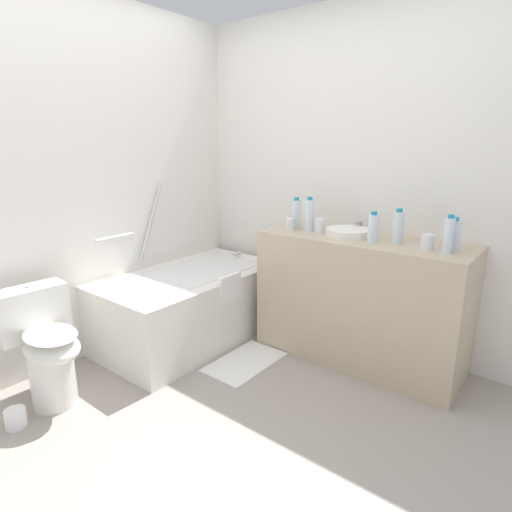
{
  "coord_description": "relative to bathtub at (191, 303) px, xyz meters",
  "views": [
    {
      "loc": [
        -1.37,
        -1.37,
        1.51
      ],
      "look_at": [
        0.7,
        0.26,
        0.8
      ],
      "focal_mm": 29.54,
      "sensor_mm": 36.0,
      "label": 1
    }
  ],
  "objects": [
    {
      "name": "ground_plane",
      "position": [
        -0.74,
        -0.95,
        -0.29
      ],
      "size": [
        4.03,
        4.03,
        0.0
      ],
      "primitive_type": "plane",
      "color": "#9E9389"
    },
    {
      "name": "wall_right_mirror",
      "position": [
        0.82,
        -0.95,
        0.94
      ],
      "size": [
        0.1,
        3.08,
        2.47
      ],
      "primitive_type": "cube",
      "color": "silver",
      "rests_on": "ground_plane"
    },
    {
      "name": "water_bottle_2",
      "position": [
        0.43,
        -1.72,
        0.7
      ],
      "size": [
        0.06,
        0.06,
        0.23
      ],
      "color": "silver",
      "rests_on": "vanity_counter"
    },
    {
      "name": "drinking_glass_1",
      "position": [
        0.47,
        -0.85,
        0.65
      ],
      "size": [
        0.06,
        0.06,
        0.1
      ],
      "primitive_type": "cylinder",
      "color": "white",
      "rests_on": "vanity_counter"
    },
    {
      "name": "sink_basin",
      "position": [
        0.5,
        -1.06,
        0.62
      ],
      "size": [
        0.31,
        0.31,
        0.05
      ],
      "primitive_type": "cylinder",
      "color": "white",
      "rests_on": "vanity_counter"
    },
    {
      "name": "vanity_counter",
      "position": [
        0.5,
        -1.18,
        0.16
      ],
      "size": [
        0.54,
        1.41,
        0.89
      ],
      "primitive_type": "cube",
      "color": "tan",
      "rests_on": "ground_plane"
    },
    {
      "name": "water_bottle_5",
      "position": [
        0.47,
        -0.77,
        0.72
      ],
      "size": [
        0.07,
        0.07,
        0.25
      ],
      "color": "silver",
      "rests_on": "vanity_counter"
    },
    {
      "name": "wall_back_tiled",
      "position": [
        -0.74,
        0.44,
        0.94
      ],
      "size": [
        3.43,
        0.1,
        2.47
      ],
      "primitive_type": "cube",
      "color": "silver",
      "rests_on": "ground_plane"
    },
    {
      "name": "bath_mat",
      "position": [
        -0.06,
        -0.6,
        -0.28
      ],
      "size": [
        0.58,
        0.34,
        0.01
      ],
      "primitive_type": "cube",
      "color": "white",
      "rests_on": "ground_plane"
    },
    {
      "name": "water_bottle_1",
      "position": [
        0.5,
        -1.73,
        0.69
      ],
      "size": [
        0.07,
        0.07,
        0.2
      ],
      "color": "silver",
      "rests_on": "vanity_counter"
    },
    {
      "name": "water_bottle_4",
      "position": [
        0.42,
        -1.27,
        0.69
      ],
      "size": [
        0.07,
        0.07,
        0.2
      ],
      "color": "silver",
      "rests_on": "vanity_counter"
    },
    {
      "name": "water_bottle_0",
      "position": [
        0.49,
        -1.4,
        0.7
      ],
      "size": [
        0.07,
        0.07,
        0.22
      ],
      "color": "silver",
      "rests_on": "vanity_counter"
    },
    {
      "name": "bathtub",
      "position": [
        0.0,
        0.0,
        0.0
      ],
      "size": [
        1.43,
        0.78,
        1.21
      ],
      "color": "white",
      "rests_on": "ground_plane"
    },
    {
      "name": "toilet_paper_roll",
      "position": [
        -1.37,
        -0.06,
        -0.23
      ],
      "size": [
        0.11,
        0.11,
        0.11
      ],
      "primitive_type": "cylinder",
      "color": "white",
      "rests_on": "ground_plane"
    },
    {
      "name": "drinking_glass_0",
      "position": [
        0.44,
        -1.61,
        0.65
      ],
      "size": [
        0.08,
        0.08,
        0.09
      ],
      "primitive_type": "cylinder",
      "color": "white",
      "rests_on": "vanity_counter"
    },
    {
      "name": "toilet",
      "position": [
        -1.12,
        0.03,
        0.08
      ],
      "size": [
        0.41,
        0.55,
        0.7
      ],
      "rotation": [
        0.0,
        0.0,
        -1.64
      ],
      "color": "white",
      "rests_on": "ground_plane"
    },
    {
      "name": "sink_faucet",
      "position": [
        0.68,
        -1.06,
        0.63
      ],
      "size": [
        0.11,
        0.15,
        0.08
      ],
      "color": "#9E9EA3",
      "rests_on": "vanity_counter"
    },
    {
      "name": "drinking_glass_2",
      "position": [
        0.41,
        -0.64,
        0.64
      ],
      "size": [
        0.06,
        0.06,
        0.09
      ],
      "primitive_type": "cylinder",
      "color": "white",
      "rests_on": "vanity_counter"
    },
    {
      "name": "water_bottle_3",
      "position": [
        0.5,
        -0.63,
        0.71
      ],
      "size": [
        0.07,
        0.07,
        0.23
      ],
      "color": "silver",
      "rests_on": "vanity_counter"
    }
  ]
}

